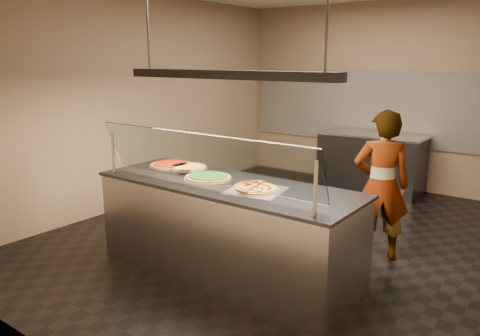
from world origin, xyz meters
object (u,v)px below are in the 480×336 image
Objects in this scene: half_pizza_pepperoni at (248,185)px; prep_table at (371,162)px; pizza_spatula at (181,169)px; worker at (381,186)px; pizza_spinach at (208,177)px; serving_counter at (226,228)px; half_pizza_sausage at (265,190)px; perforated_tray at (256,190)px; pizza_cheese at (188,167)px; sneeze_guard at (202,159)px; heat_lamp_housing at (225,75)px; pizza_tomato at (171,164)px.

prep_table is at bearing 94.48° from half_pizza_pepperoni.
prep_table is (-0.30, 3.80, -0.50)m from half_pizza_pepperoni.
worker reaches higher than pizza_spatula.
prep_table is at bearing -94.82° from worker.
half_pizza_pepperoni reaches higher than pizza_spinach.
pizza_spinach is at bearing 175.63° from serving_counter.
serving_counter is 0.69m from half_pizza_sausage.
pizza_cheese reaches higher than perforated_tray.
half_pizza_sausage is at bearing 38.27° from worker.
half_pizza_sausage is 0.73m from pizza_spinach.
sneeze_guard is (-0.00, -0.34, 0.76)m from serving_counter.
pizza_cheese is at bearing 108.87° from pizza_spatula.
serving_counter is 0.83m from sneeze_guard.
perforated_tray is 3.85m from prep_table.
serving_counter is 1.64× the size of prep_table.
pizza_spinach is (-0.63, 0.07, 0.01)m from perforated_tray.
heat_lamp_housing reaches higher than half_pizza_sausage.
heat_lamp_housing reaches higher than pizza_tomato.
half_pizza_pepperoni reaches higher than pizza_tomato.
pizza_cheese and pizza_tomato have the same top height.
pizza_cheese is 0.90× the size of pizza_tomato.
sneeze_guard is 0.57m from perforated_tray.
serving_counter is at bearing 172.08° from perforated_tray.
half_pizza_pepperoni is (0.29, -0.05, 0.50)m from serving_counter.
serving_counter is at bearing -4.37° from pizza_spinach.
half_pizza_pepperoni reaches higher than serving_counter.
sneeze_guard is 9.42× the size of pizza_spatula.
half_pizza_pepperoni is 1.28m from pizza_tomato.
pizza_tomato reaches higher than serving_counter.
heat_lamp_housing is at bearing 90.00° from serving_counter.
sneeze_guard is at bearing -143.54° from perforated_tray.
worker reaches higher than pizza_spinach.
pizza_spinach is at bearing 175.63° from heat_lamp_housing.
half_pizza_sausage is (0.10, -0.00, 0.02)m from perforated_tray.
pizza_spatula is at bearing 173.36° from perforated_tray.
pizza_spatula is 0.11× the size of heat_lamp_housing.
serving_counter is 5.55× the size of pizza_spinach.
pizza_spinach is 0.30× the size of worker.
prep_table is (-0.00, 3.75, 0.00)m from serving_counter.
perforated_tray is at bearing 34.87° from worker.
pizza_spinach is at bearing 174.23° from half_pizza_sausage.
pizza_spatula is 1.19m from heat_lamp_housing.
half_pizza_pepperoni is 0.19m from half_pizza_sausage.
pizza_spinach reaches higher than prep_table.
half_pizza_pepperoni reaches higher than pizza_spatula.
half_pizza_pepperoni is 0.92× the size of pizza_tomato.
perforated_tray is 1.34× the size of pizza_cheese.
sneeze_guard is at bearing -32.21° from pizza_spatula.
pizza_tomato is at bearing -174.59° from pizza_cheese.
worker is at bearing 63.01° from perforated_tray.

